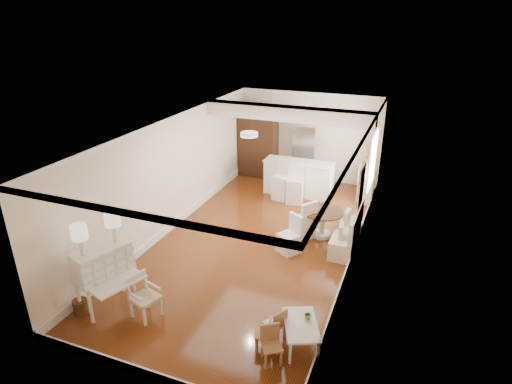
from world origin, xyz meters
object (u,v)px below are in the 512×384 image
Objects in this scene: kids_chair_a at (263,333)px; kids_chair_c at (272,346)px; gustavian_armchair at (145,297)px; bar_stool_left at (282,181)px; dining_table at (322,224)px; bar_stool_right at (295,184)px; wicker_basket at (80,306)px; kids_chair_b at (275,323)px; fridge at (315,156)px; slip_chair_far at (303,219)px; pantry_cabinet at (258,142)px; secretary_bureau at (105,278)px; breakfast_counter at (299,178)px; slip_chair_near at (289,235)px; kids_table at (301,334)px; sideboard at (365,184)px.

kids_chair_c is at bearing 27.79° from kids_chair_a.
gustavian_armchair is 5.90m from bar_stool_left.
dining_table is (2.24, 4.07, -0.07)m from gustavian_armchair.
dining_table is 0.87× the size of bar_stool_right.
bar_stool_right reaches higher than kids_chair_a.
wicker_basket is 0.23× the size of bar_stool_left.
gustavian_armchair is 1.29× the size of kids_chair_c.
kids_chair_b is 0.34× the size of fridge.
pantry_cabinet is (-2.53, 3.58, 0.67)m from slip_chair_far.
secretary_bureau is at bearing -117.87° from bar_stool_right.
secretary_bureau is 1.26× the size of dining_table.
pantry_cabinet reaches higher than fridge.
slip_chair_far is 3.63m from fridge.
kids_chair_c is 8.35m from pantry_cabinet.
breakfast_counter is (1.80, 6.40, -0.11)m from secretary_bureau.
wicker_basket is 0.15× the size of fridge.
fridge is (-0.63, 3.55, 0.42)m from slip_chair_far.
fridge is at bearing 66.09° from kids_chair_c.
kids_chair_c is at bearing -77.36° from breakfast_counter.
fridge reaches higher than slip_chair_near.
fridge reaches higher than kids_chair_b.
kids_chair_b is at bearing 10.74° from wicker_basket.
kids_chair_c is (0.24, -0.25, 0.05)m from kids_chair_a.
dining_table is at bearing 59.44° from kids_chair_c.
secretary_bureau reaches higher than kids_table.
bar_stool_right is (0.07, -0.64, 0.05)m from breakfast_counter.
gustavian_armchair is 4.65m from dining_table.
gustavian_armchair is 0.45× the size of fridge.
wicker_basket is 5.60m from dining_table.
pantry_cabinet is at bearing 152.33° from slip_chair_near.
breakfast_counter is 1.14× the size of fridge.
sideboard is at bearing 105.80° from slip_chair_near.
bar_stool_right is (-1.17, 5.71, 0.30)m from kids_chair_a.
pantry_cabinet is at bearing 147.57° from breakfast_counter.
kids_chair_b is 3.61m from slip_chair_far.
fridge is (-1.04, 7.39, 0.63)m from kids_chair_a.
kids_chair_b is 0.62× the size of dining_table.
kids_table is 0.62m from kids_chair_a.
sideboard is (3.70, 6.77, -0.17)m from secretary_bureau.
kids_table is 8.03m from pantry_cabinet.
breakfast_counter is at bearing 72.31° from wicker_basket.
wicker_basket is 0.27× the size of sideboard.
kids_chair_c is at bearing 2.30° from wicker_basket.
breakfast_counter reaches higher than sideboard.
kids_chair_a is 0.55× the size of dining_table.
dining_table is at bearing 95.70° from slip_chair_near.
wicker_basket is at bearing 123.54° from gustavian_armchair.
slip_chair_near is at bearing -56.68° from bar_stool_left.
pantry_cabinet is 1.92m from fridge.
slip_chair_far is at bearing 170.89° from kids_chair_a.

